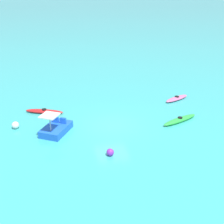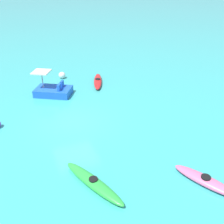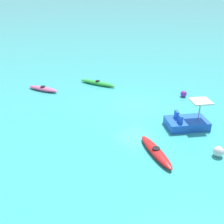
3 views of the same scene
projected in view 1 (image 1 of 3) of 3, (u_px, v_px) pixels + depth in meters
The scene contains 7 objects.
ground_plane at pixel (112, 125), 21.52m from camera, with size 600.00×600.00×0.00m, color #38ADA8.
kayak_pink at pixel (177, 98), 26.02m from camera, with size 2.71×1.74×0.37m.
kayak_green at pixel (180, 120), 21.97m from camera, with size 3.31×1.82×0.37m.
kayak_red at pixel (44, 111), 23.39m from camera, with size 3.17×1.61×0.37m.
pedal_boat_blue at pixel (56, 128), 20.31m from camera, with size 2.50×2.83×1.68m.
buoy_purple at pixel (110, 152), 17.63m from camera, with size 0.47×0.47×0.47m, color purple.
buoy_white at pixel (15, 125), 20.91m from camera, with size 0.53×0.53×0.53m, color white.
Camera 1 is at (3.80, 18.82, 9.75)m, focal length 45.99 mm.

